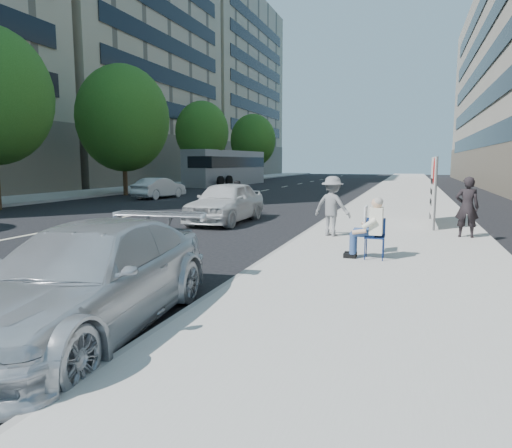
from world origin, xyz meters
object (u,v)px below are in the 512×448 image
at_px(motorcycle, 238,199).
at_px(seated_protester, 370,224).
at_px(pedestrian_woman, 467,207).
at_px(parked_sedan, 87,279).
at_px(jogger, 332,206).
at_px(white_sedan_mid, 159,188).
at_px(protest_banner, 433,186).
at_px(white_sedan_near, 226,202).
at_px(bus, 227,168).

bearing_deg(motorcycle, seated_protester, -49.60).
bearing_deg(pedestrian_woman, parked_sedan, 63.26).
relative_size(jogger, white_sedan_mid, 0.44).
relative_size(protest_banner, parked_sedan, 0.65).
height_order(white_sedan_near, white_sedan_mid, white_sedan_near).
height_order(seated_protester, jogger, jogger).
height_order(white_sedan_mid, motorcycle, motorcycle).
bearing_deg(motorcycle, protest_banner, -10.00).
bearing_deg(white_sedan_mid, parked_sedan, 125.93).
xyz_separation_m(white_sedan_near, bus, (-10.65, 26.00, 0.89)).
xyz_separation_m(protest_banner, white_sedan_near, (-7.05, -0.70, -0.65)).
height_order(jogger, parked_sedan, jogger).
bearing_deg(seated_protester, white_sedan_near, 135.31).
height_order(pedestrian_woman, white_sedan_mid, pedestrian_woman).
distance_m(protest_banner, white_sedan_near, 7.11).
xyz_separation_m(jogger, white_sedan_near, (-4.33, 2.77, -0.23)).
bearing_deg(protest_banner, seated_protester, -103.31).
bearing_deg(white_sedan_mid, protest_banner, 158.33).
xyz_separation_m(seated_protester, jogger, (-1.25, 2.75, 0.10)).
bearing_deg(seated_protester, pedestrian_woman, 58.50).
bearing_deg(bus, parked_sedan, -63.93).
distance_m(seated_protester, protest_banner, 6.41).
height_order(protest_banner, white_sedan_near, protest_banner).
bearing_deg(motorcycle, pedestrian_woman, -24.20).
distance_m(parked_sedan, white_sedan_mid, 22.56).
distance_m(parked_sedan, white_sedan_near, 10.87).
xyz_separation_m(pedestrian_woman, protest_banner, (-0.78, 2.54, 0.43)).
bearing_deg(parked_sedan, bus, 103.93).
bearing_deg(bus, white_sedan_mid, -75.43).
relative_size(seated_protester, parked_sedan, 0.28).
bearing_deg(jogger, parked_sedan, 94.35).
xyz_separation_m(parked_sedan, bus, (-13.11, 36.59, 0.95)).
xyz_separation_m(seated_protester, white_sedan_mid, (-13.81, 14.79, -0.25)).
bearing_deg(pedestrian_woman, bus, -51.66).
relative_size(jogger, white_sedan_near, 0.38).
relative_size(motorcycle, bus, 0.17).
distance_m(white_sedan_near, bus, 28.11).
distance_m(protest_banner, motorcycle, 7.75).
xyz_separation_m(motorcycle, bus, (-10.19, 23.51, 1.00)).
bearing_deg(pedestrian_woman, white_sedan_mid, -29.90).
bearing_deg(pedestrian_woman, motorcycle, -22.83).
bearing_deg(white_sedan_near, motorcycle, 100.89).
height_order(jogger, pedestrian_woman, same).
relative_size(pedestrian_woman, bus, 0.13).
distance_m(jogger, protest_banner, 4.43).
bearing_deg(white_sedan_near, bus, 112.83).
xyz_separation_m(pedestrian_woman, white_sedan_near, (-7.83, 1.84, -0.23)).
relative_size(pedestrian_woman, protest_banner, 0.54).
xyz_separation_m(white_sedan_mid, motorcycle, (7.78, -6.78, 0.01)).
bearing_deg(white_sedan_near, seated_protester, -44.13).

